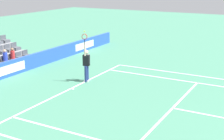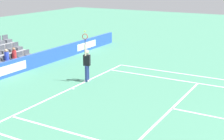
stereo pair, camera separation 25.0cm
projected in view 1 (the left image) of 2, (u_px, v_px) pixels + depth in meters
line_baseline at (71, 89)px, 17.10m from camera, size 10.97×0.10×0.01m
line_service at (173, 108)px, 14.55m from camera, size 8.23×0.10×0.01m
line_singles_sideline_right at (206, 84)px, 17.81m from camera, size 0.10×11.89×0.01m
line_doubles_sideline_right at (211, 78)px, 18.97m from camera, size 0.10×11.89×0.01m
line_centre_mark at (72, 89)px, 17.05m from camera, size 0.10×0.20×0.01m
sponsor_barrier at (8, 69)px, 19.04m from camera, size 23.75×0.22×0.91m
tennis_player at (86, 64)px, 18.04m from camera, size 0.54×0.41×2.85m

